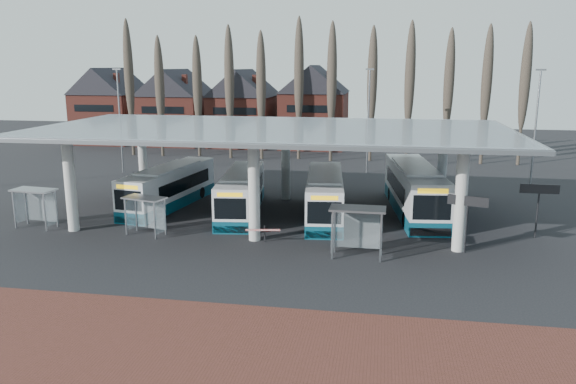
% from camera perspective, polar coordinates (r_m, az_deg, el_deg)
% --- Properties ---
extents(ground, '(140.00, 140.00, 0.00)m').
position_cam_1_polar(ground, '(32.23, -4.41, -6.19)').
color(ground, black).
rests_on(ground, ground).
extents(brick_strip, '(70.00, 10.00, 0.03)m').
position_cam_1_polar(brick_strip, '(21.76, -12.43, -16.17)').
color(brick_strip, '#542921').
rests_on(brick_strip, ground).
extents(station_canopy, '(32.00, 16.00, 6.34)m').
position_cam_1_polar(station_canopy, '(38.60, -1.66, 5.65)').
color(station_canopy, '#BBBCB7').
rests_on(station_canopy, ground).
extents(poplar_row, '(45.10, 1.10, 14.50)m').
position_cam_1_polar(poplar_row, '(63.03, 2.89, 11.19)').
color(poplar_row, '#473D33').
rests_on(poplar_row, ground).
extents(townhouse_row, '(36.80, 10.30, 12.25)m').
position_cam_1_polar(townhouse_row, '(77.29, -7.94, 9.26)').
color(townhouse_row, maroon).
rests_on(townhouse_row, ground).
extents(lamp_post_a, '(0.80, 0.16, 10.17)m').
position_cam_1_polar(lamp_post_a, '(57.77, -16.71, 7.12)').
color(lamp_post_a, slate).
rests_on(lamp_post_a, ground).
extents(lamp_post_b, '(0.80, 0.16, 10.17)m').
position_cam_1_polar(lamp_post_b, '(55.80, 8.15, 7.35)').
color(lamp_post_b, slate).
rests_on(lamp_post_b, ground).
extents(lamp_post_c, '(0.80, 0.16, 10.17)m').
position_cam_1_polar(lamp_post_c, '(51.33, 23.84, 5.95)').
color(lamp_post_c, slate).
rests_on(lamp_post_c, ground).
extents(bus_0, '(3.79, 11.20, 3.05)m').
position_cam_1_polar(bus_0, '(43.33, -11.94, 0.47)').
color(bus_0, white).
rests_on(bus_0, ground).
extents(bus_1, '(3.64, 11.06, 3.02)m').
position_cam_1_polar(bus_1, '(40.64, -4.76, -0.13)').
color(bus_1, white).
rests_on(bus_1, ground).
extents(bus_2, '(3.48, 11.31, 3.09)m').
position_cam_1_polar(bus_2, '(39.57, 3.76, -0.41)').
color(bus_2, white).
rests_on(bus_2, ground).
extents(bus_3, '(4.17, 12.74, 3.48)m').
position_cam_1_polar(bus_3, '(41.59, 12.70, 0.20)').
color(bus_3, white).
rests_on(bus_3, ground).
extents(shelter_0, '(2.91, 1.68, 2.58)m').
position_cam_1_polar(shelter_0, '(40.28, -24.24, -0.68)').
color(shelter_0, gray).
rests_on(shelter_0, ground).
extents(shelter_1, '(2.86, 1.92, 2.43)m').
position_cam_1_polar(shelter_1, '(36.24, -14.22, -1.50)').
color(shelter_1, gray).
rests_on(shelter_1, ground).
extents(shelter_2, '(3.07, 1.58, 2.83)m').
position_cam_1_polar(shelter_2, '(31.26, 7.09, -2.90)').
color(shelter_2, gray).
rests_on(shelter_2, ground).
extents(info_sign_0, '(2.17, 0.76, 3.32)m').
position_cam_1_polar(info_sign_0, '(32.98, 17.79, -1.30)').
color(info_sign_0, black).
rests_on(info_sign_0, ground).
extents(info_sign_1, '(2.27, 0.13, 3.38)m').
position_cam_1_polar(info_sign_1, '(37.45, 24.17, -0.10)').
color(info_sign_1, black).
rests_on(info_sign_1, ground).
extents(barrier, '(2.04, 0.72, 1.03)m').
position_cam_1_polar(barrier, '(33.55, -2.53, -3.97)').
color(barrier, black).
rests_on(barrier, ground).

